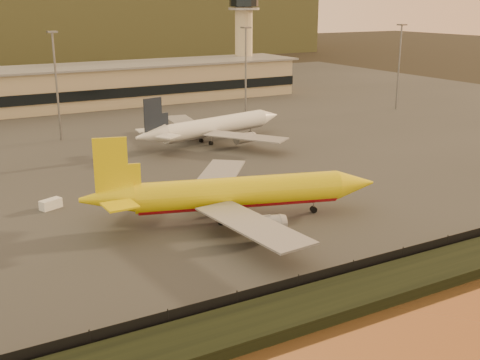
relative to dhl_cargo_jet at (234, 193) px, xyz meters
name	(u,v)px	position (x,y,z in m)	size (l,w,h in m)	color
ground	(279,246)	(0.43, -12.04, -4.26)	(900.00, 900.00, 0.00)	black
embankment	(362,292)	(0.43, -29.04, -3.56)	(320.00, 7.00, 1.40)	black
tarmac	(85,125)	(0.43, 82.96, -4.16)	(320.00, 220.00, 0.20)	#2D2D2D
perimeter_fence	(340,273)	(0.43, -25.04, -2.96)	(300.00, 0.05, 2.20)	black
terminal_building	(6,92)	(-14.09, 113.51, 1.98)	(202.00, 25.00, 12.60)	#C4B488
control_tower	(244,31)	(70.43, 118.96, 17.40)	(11.20, 11.20, 35.50)	#C4B488
apron_light_masts	(164,71)	(15.43, 62.96, 11.44)	(152.20, 12.20, 25.40)	slate
dhl_cargo_jet	(234,193)	(0.00, 0.00, 0.00)	(44.71, 42.71, 13.61)	yellow
white_narrowbody_jet	(213,127)	(21.08, 47.76, -0.41)	(42.31, 40.60, 12.24)	white
gse_vehicle_yellow	(199,186)	(1.66, 15.69, -3.24)	(3.65, 1.64, 1.64)	yellow
gse_vehicle_white	(51,204)	(-23.27, 18.65, -3.29)	(3.45, 1.55, 1.55)	white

